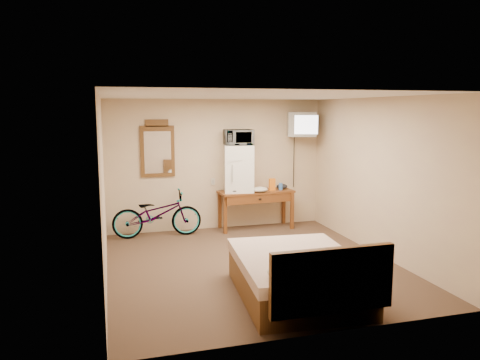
{
  "coord_description": "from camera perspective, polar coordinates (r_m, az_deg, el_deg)",
  "views": [
    {
      "loc": [
        -2.02,
        -6.46,
        2.31
      ],
      "look_at": [
        -0.03,
        0.53,
        1.21
      ],
      "focal_mm": 35.0,
      "sensor_mm": 36.0,
      "label": 1
    }
  ],
  "objects": [
    {
      "name": "cloth_cream",
      "position": [
        8.9,
        2.4,
        -1.17
      ],
      "size": [
        0.32,
        0.25,
        0.1
      ],
      "primitive_type": "ellipsoid",
      "color": "white",
      "rests_on": "desk"
    },
    {
      "name": "bed",
      "position": [
        5.89,
        7.21,
        -11.44
      ],
      "size": [
        1.57,
        2.0,
        0.9
      ],
      "color": "brown",
      "rests_on": "floor"
    },
    {
      "name": "snack_bag",
      "position": [
        9.1,
        3.93,
        -0.53
      ],
      "size": [
        0.12,
        0.07,
        0.23
      ],
      "primitive_type": "cube",
      "rotation": [
        0.0,
        0.0,
        0.03
      ],
      "color": "orange",
      "rests_on": "desk"
    },
    {
      "name": "desk",
      "position": [
        9.05,
        2.02,
        -2.04
      ],
      "size": [
        1.47,
        0.64,
        0.75
      ],
      "color": "brown",
      "rests_on": "floor"
    },
    {
      "name": "room",
      "position": [
        6.85,
        1.48,
        -0.29
      ],
      "size": [
        4.6,
        4.64,
        2.5
      ],
      "color": "#4D3926",
      "rests_on": "ground"
    },
    {
      "name": "mini_fridge",
      "position": [
        8.92,
        -0.17,
        1.44
      ],
      "size": [
        0.63,
        0.62,
        0.89
      ],
      "color": "white",
      "rests_on": "desk"
    },
    {
      "name": "wall_mirror",
      "position": [
        8.81,
        -10.02,
        3.72
      ],
      "size": [
        0.63,
        0.04,
        1.06
      ],
      "color": "brown",
      "rests_on": "room"
    },
    {
      "name": "microwave",
      "position": [
        8.86,
        -0.17,
        5.23
      ],
      "size": [
        0.53,
        0.37,
        0.29
      ],
      "primitive_type": "imported",
      "rotation": [
        0.0,
        0.0,
        -0.02
      ],
      "color": "white",
      "rests_on": "mini_fridge"
    },
    {
      "name": "blue_cup",
      "position": [
        9.18,
        4.97,
        -0.79
      ],
      "size": [
        0.08,
        0.08,
        0.13
      ],
      "primitive_type": "cylinder",
      "color": "#3C72CC",
      "rests_on": "desk"
    },
    {
      "name": "cloth_dark_a",
      "position": [
        8.8,
        -0.63,
        -1.28
      ],
      "size": [
        0.25,
        0.19,
        0.1
      ],
      "primitive_type": "ellipsoid",
      "color": "black",
      "rests_on": "desk"
    },
    {
      "name": "crt_television",
      "position": [
        9.24,
        7.49,
        6.74
      ],
      "size": [
        0.64,
        0.67,
        0.47
      ],
      "color": "black",
      "rests_on": "room"
    },
    {
      "name": "cloth_dark_b",
      "position": [
        9.27,
        5.13,
        -0.79
      ],
      "size": [
        0.22,
        0.18,
        0.1
      ],
      "primitive_type": "ellipsoid",
      "color": "black",
      "rests_on": "desk"
    },
    {
      "name": "bicycle",
      "position": [
        8.66,
        -10.07,
        -4.11
      ],
      "size": [
        1.61,
        0.58,
        0.85
      ],
      "primitive_type": "imported",
      "rotation": [
        0.0,
        0.0,
        1.56
      ],
      "color": "black",
      "rests_on": "floor"
    }
  ]
}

